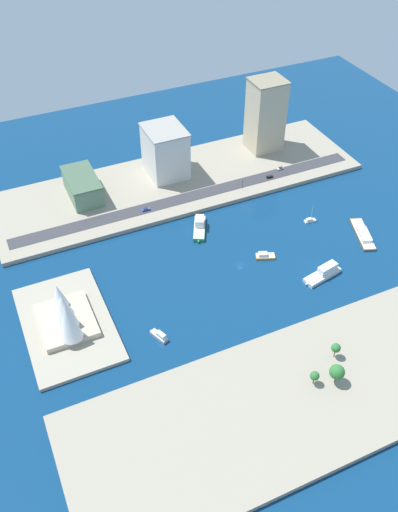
{
  "coord_description": "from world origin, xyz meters",
  "views": [
    {
      "loc": [
        -193.5,
        112.5,
        206.61
      ],
      "look_at": [
        11.82,
        19.48,
        3.92
      ],
      "focal_mm": 38.61,
      "sensor_mm": 36.0,
      "label": 1
    }
  ],
  "objects_px": {
    "sailboat_small_white": "(310,220)",
    "suv_black": "(270,177)",
    "water_taxi_orange": "(265,256)",
    "hatchback_blue": "(146,209)",
    "van_white": "(280,168)",
    "yacht_sleek_gray": "(159,336)",
    "ferry_green_doubledeck": "(199,226)",
    "barge_flat_brown": "(363,234)",
    "office_block_beige": "(265,115)",
    "opera_landmark": "(65,314)",
    "terminal_long_green": "(82,186)",
    "hotel_broad_white": "(165,151)",
    "ferry_white_commuter": "(324,273)",
    "traffic_light_waterfront": "(243,184)"
  },
  "relations": [
    {
      "from": "suv_black",
      "to": "sailboat_small_white",
      "type": "bearing_deg",
      "value": -178.85
    },
    {
      "from": "water_taxi_orange",
      "to": "yacht_sleek_gray",
      "type": "relative_size",
      "value": 1.05
    },
    {
      "from": "barge_flat_brown",
      "to": "sailboat_small_white",
      "type": "height_order",
      "value": "sailboat_small_white"
    },
    {
      "from": "barge_flat_brown",
      "to": "suv_black",
      "type": "height_order",
      "value": "suv_black"
    },
    {
      "from": "hotel_broad_white",
      "to": "traffic_light_waterfront",
      "type": "bearing_deg",
      "value": -135.69
    },
    {
      "from": "traffic_light_waterfront",
      "to": "van_white",
      "type": "bearing_deg",
      "value": -73.74
    },
    {
      "from": "opera_landmark",
      "to": "ferry_green_doubledeck",
      "type": "bearing_deg",
      "value": -64.17
    },
    {
      "from": "sailboat_small_white",
      "to": "yacht_sleek_gray",
      "type": "bearing_deg",
      "value": 111.99
    },
    {
      "from": "barge_flat_brown",
      "to": "office_block_beige",
      "type": "height_order",
      "value": "office_block_beige"
    },
    {
      "from": "barge_flat_brown",
      "to": "ferry_white_commuter",
      "type": "bearing_deg",
      "value": 115.1
    },
    {
      "from": "yacht_sleek_gray",
      "to": "opera_landmark",
      "type": "bearing_deg",
      "value": 58.36
    },
    {
      "from": "ferry_white_commuter",
      "to": "hotel_broad_white",
      "type": "height_order",
      "value": "hotel_broad_white"
    },
    {
      "from": "barge_flat_brown",
      "to": "water_taxi_orange",
      "type": "relative_size",
      "value": 2.49
    },
    {
      "from": "hatchback_blue",
      "to": "van_white",
      "type": "distance_m",
      "value": 98.15
    },
    {
      "from": "suv_black",
      "to": "hatchback_blue",
      "type": "relative_size",
      "value": 0.87
    },
    {
      "from": "ferry_white_commuter",
      "to": "terminal_long_green",
      "type": "bearing_deg",
      "value": 39.02
    },
    {
      "from": "barge_flat_brown",
      "to": "hatchback_blue",
      "type": "distance_m",
      "value": 130.06
    },
    {
      "from": "barge_flat_brown",
      "to": "ferry_green_doubledeck",
      "type": "relative_size",
      "value": 1.27
    },
    {
      "from": "opera_landmark",
      "to": "hatchback_blue",
      "type": "bearing_deg",
      "value": -43.27
    },
    {
      "from": "van_white",
      "to": "barge_flat_brown",
      "type": "bearing_deg",
      "value": -172.48
    },
    {
      "from": "yacht_sleek_gray",
      "to": "water_taxi_orange",
      "type": "bearing_deg",
      "value": -68.4
    },
    {
      "from": "yacht_sleek_gray",
      "to": "ferry_green_doubledeck",
      "type": "bearing_deg",
      "value": -37.58
    },
    {
      "from": "hatchback_blue",
      "to": "sailboat_small_white",
      "type": "bearing_deg",
      "value": -118.59
    },
    {
      "from": "ferry_white_commuter",
      "to": "traffic_light_waterfront",
      "type": "xyz_separation_m",
      "value": [
        86.37,
        4.28,
        4.75
      ]
    },
    {
      "from": "ferry_green_doubledeck",
      "to": "van_white",
      "type": "distance_m",
      "value": 81.22
    },
    {
      "from": "yacht_sleek_gray",
      "to": "suv_black",
      "type": "relative_size",
      "value": 2.53
    },
    {
      "from": "suv_black",
      "to": "opera_landmark",
      "type": "xyz_separation_m",
      "value": [
        -70.61,
        153.07,
        7.11
      ]
    },
    {
      "from": "sailboat_small_white",
      "to": "opera_landmark",
      "type": "height_order",
      "value": "opera_landmark"
    },
    {
      "from": "terminal_long_green",
      "to": "barge_flat_brown",
      "type": "bearing_deg",
      "value": -126.61
    },
    {
      "from": "hotel_broad_white",
      "to": "terminal_long_green",
      "type": "height_order",
      "value": "hotel_broad_white"
    },
    {
      "from": "ferry_green_doubledeck",
      "to": "office_block_beige",
      "type": "distance_m",
      "value": 103.12
    },
    {
      "from": "ferry_white_commuter",
      "to": "opera_landmark",
      "type": "relative_size",
      "value": 0.72
    },
    {
      "from": "water_taxi_orange",
      "to": "suv_black",
      "type": "bearing_deg",
      "value": -31.63
    },
    {
      "from": "barge_flat_brown",
      "to": "yacht_sleek_gray",
      "type": "relative_size",
      "value": 2.63
    },
    {
      "from": "ferry_green_doubledeck",
      "to": "hotel_broad_white",
      "type": "height_order",
      "value": "hotel_broad_white"
    },
    {
      "from": "office_block_beige",
      "to": "van_white",
      "type": "height_order",
      "value": "office_block_beige"
    },
    {
      "from": "hatchback_blue",
      "to": "suv_black",
      "type": "bearing_deg",
      "value": -90.06
    },
    {
      "from": "water_taxi_orange",
      "to": "hatchback_blue",
      "type": "relative_size",
      "value": 2.33
    },
    {
      "from": "yacht_sleek_gray",
      "to": "suv_black",
      "type": "height_order",
      "value": "suv_black"
    },
    {
      "from": "suv_black",
      "to": "van_white",
      "type": "relative_size",
      "value": 1.03
    },
    {
      "from": "suv_black",
      "to": "van_white",
      "type": "xyz_separation_m",
      "value": [
        5.58,
        -11.49,
        -0.01
      ]
    },
    {
      "from": "ferry_white_commuter",
      "to": "barge_flat_brown",
      "type": "xyz_separation_m",
      "value": [
        18.71,
        -39.95,
        -1.04
      ]
    },
    {
      "from": "hotel_broad_white",
      "to": "van_white",
      "type": "distance_m",
      "value": 78.07
    },
    {
      "from": "water_taxi_orange",
      "to": "opera_landmark",
      "type": "bearing_deg",
      "value": 93.03
    },
    {
      "from": "sailboat_small_white",
      "to": "suv_black",
      "type": "xyz_separation_m",
      "value": [
        47.57,
        0.95,
        2.69
      ]
    },
    {
      "from": "hatchback_blue",
      "to": "hotel_broad_white",
      "type": "bearing_deg",
      "value": -38.56
    },
    {
      "from": "sailboat_small_white",
      "to": "yacht_sleek_gray",
      "type": "relative_size",
      "value": 1.06
    },
    {
      "from": "terminal_long_green",
      "to": "opera_landmark",
      "type": "height_order",
      "value": "opera_landmark"
    },
    {
      "from": "van_white",
      "to": "ferry_green_doubledeck",
      "type": "bearing_deg",
      "value": 113.63
    },
    {
      "from": "suv_black",
      "to": "traffic_light_waterfront",
      "type": "height_order",
      "value": "traffic_light_waterfront"
    }
  ]
}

